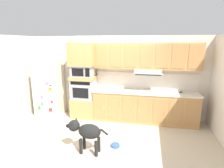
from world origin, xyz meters
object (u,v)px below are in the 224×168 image
built_in_oven (84,89)px  screwdriver (181,92)px  dog_food_bowl (115,145)px  refrigerator (49,88)px  dog (86,131)px  microwave (83,71)px

built_in_oven → screwdriver: size_ratio=4.15×
dog_food_bowl → screwdriver: bearing=44.8°
refrigerator → dog: size_ratio=1.83×
dog_food_bowl → microwave: bearing=130.1°
built_in_oven → microwave: size_ratio=1.09×
screwdriver → dog_food_bowl: (-1.59, -1.58, -0.90)m
refrigerator → microwave: 1.28m
refrigerator → dog_food_bowl: 2.95m
screwdriver → dog: bearing=-138.7°
microwave → dog_food_bowl: microwave is taller
built_in_oven → dog: (0.71, -1.84, -0.42)m
refrigerator → built_in_oven: 1.14m
microwave → dog_food_bowl: bearing=-49.9°
microwave → dog_food_bowl: 2.45m
screwdriver → dog_food_bowl: screwdriver is taller
built_in_oven → screwdriver: built_in_oven is taller
refrigerator → dog_food_bowl: size_ratio=8.80×
microwave → dog: (0.71, -1.84, -0.98)m
built_in_oven → dog: size_ratio=0.73×
dog_food_bowl → refrigerator: bearing=148.9°
built_in_oven → dog: bearing=-69.0°
built_in_oven → microwave: (0.00, -0.00, 0.56)m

